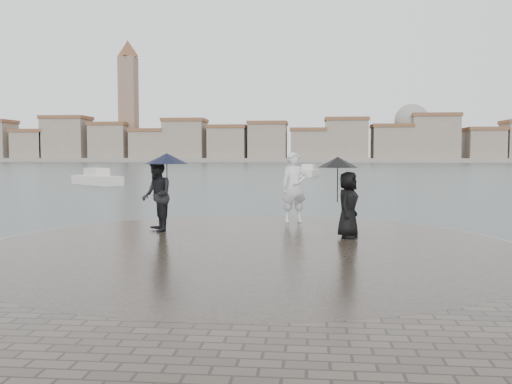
# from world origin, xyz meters

# --- Properties ---
(ground) EXTENTS (400.00, 400.00, 0.00)m
(ground) POSITION_xyz_m (0.00, 0.00, 0.00)
(ground) COLOR #2B3835
(ground) RESTS_ON ground
(kerb_ring) EXTENTS (12.50, 12.50, 0.32)m
(kerb_ring) POSITION_xyz_m (0.00, 3.50, 0.16)
(kerb_ring) COLOR gray
(kerb_ring) RESTS_ON ground
(quay_tip) EXTENTS (11.90, 11.90, 0.36)m
(quay_tip) POSITION_xyz_m (0.00, 3.50, 0.18)
(quay_tip) COLOR #2D261E
(quay_tip) RESTS_ON ground
(statue) EXTENTS (0.85, 0.65, 2.07)m
(statue) POSITION_xyz_m (0.83, 7.84, 1.39)
(statue) COLOR silver
(statue) RESTS_ON quay_tip
(visitor_left) EXTENTS (1.34, 1.24, 2.04)m
(visitor_left) POSITION_xyz_m (-2.60, 5.46, 1.52)
(visitor_left) COLOR black
(visitor_left) RESTS_ON quay_tip
(visitor_right) EXTENTS (1.12, 1.05, 1.95)m
(visitor_right) POSITION_xyz_m (2.15, 4.79, 1.46)
(visitor_right) COLOR black
(visitor_right) RESTS_ON quay_tip
(far_skyline) EXTENTS (260.00, 20.00, 37.00)m
(far_skyline) POSITION_xyz_m (-6.29, 160.71, 5.61)
(far_skyline) COLOR gray
(far_skyline) RESTS_ON ground
(boats) EXTENTS (20.05, 24.09, 1.50)m
(boats) POSITION_xyz_m (-7.19, 43.10, 0.38)
(boats) COLOR silver
(boats) RESTS_ON ground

